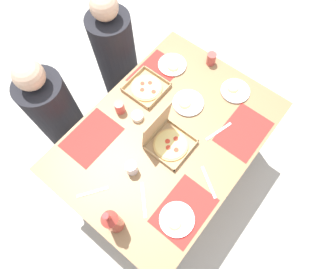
{
  "coord_description": "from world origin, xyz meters",
  "views": [
    {
      "loc": [
        -0.61,
        -0.49,
        2.46
      ],
      "look_at": [
        0.0,
        0.0,
        0.76
      ],
      "focal_mm": 30.67,
      "sensor_mm": 36.0,
      "label": 1
    }
  ],
  "objects_px": {
    "pizza_box_corner_left": "(168,140)",
    "diner_left_seat": "(61,119)",
    "soda_bottle": "(113,222)",
    "plate_far_right": "(235,91)",
    "plate_middle": "(188,103)",
    "plate_near_right": "(177,220)",
    "cup_clear_right": "(132,168)",
    "cup_spare": "(120,107)",
    "condiment_bowl": "(137,116)",
    "plate_near_left": "(172,65)",
    "cup_clear_left": "(211,59)",
    "pizza_box_edge_far": "(146,88)",
    "diner_right_seat": "(118,64)"
  },
  "relations": [
    {
      "from": "plate_far_right",
      "to": "plate_near_right",
      "type": "relative_size",
      "value": 1.0
    },
    {
      "from": "plate_far_right",
      "to": "soda_bottle",
      "type": "distance_m",
      "value": 1.19
    },
    {
      "from": "diner_right_seat",
      "to": "pizza_box_corner_left",
      "type": "bearing_deg",
      "value": -114.4
    },
    {
      "from": "condiment_bowl",
      "to": "plate_near_left",
      "type": "bearing_deg",
      "value": 9.86
    },
    {
      "from": "pizza_box_edge_far",
      "to": "cup_clear_right",
      "type": "relative_size",
      "value": 2.66
    },
    {
      "from": "plate_middle",
      "to": "diner_left_seat",
      "type": "distance_m",
      "value": 0.98
    },
    {
      "from": "cup_clear_right",
      "to": "plate_near_left",
      "type": "bearing_deg",
      "value": 21.03
    },
    {
      "from": "plate_middle",
      "to": "cup_clear_left",
      "type": "height_order",
      "value": "cup_clear_left"
    },
    {
      "from": "plate_near_right",
      "to": "cup_clear_right",
      "type": "height_order",
      "value": "cup_clear_right"
    },
    {
      "from": "plate_far_right",
      "to": "plate_middle",
      "type": "height_order",
      "value": "same"
    },
    {
      "from": "pizza_box_corner_left",
      "to": "pizza_box_edge_far",
      "type": "height_order",
      "value": "pizza_box_corner_left"
    },
    {
      "from": "diner_left_seat",
      "to": "plate_near_left",
      "type": "bearing_deg",
      "value": -30.91
    },
    {
      "from": "plate_far_right",
      "to": "plate_near_left",
      "type": "distance_m",
      "value": 0.49
    },
    {
      "from": "plate_far_right",
      "to": "plate_middle",
      "type": "bearing_deg",
      "value": 145.09
    },
    {
      "from": "cup_spare",
      "to": "soda_bottle",
      "type": "bearing_deg",
      "value": -139.36
    },
    {
      "from": "pizza_box_edge_far",
      "to": "diner_right_seat",
      "type": "xyz_separation_m",
      "value": [
        0.14,
        0.45,
        -0.22
      ]
    },
    {
      "from": "soda_bottle",
      "to": "condiment_bowl",
      "type": "bearing_deg",
      "value": 31.09
    },
    {
      "from": "pizza_box_edge_far",
      "to": "diner_right_seat",
      "type": "height_order",
      "value": "diner_right_seat"
    },
    {
      "from": "cup_spare",
      "to": "diner_right_seat",
      "type": "xyz_separation_m",
      "value": [
        0.39,
        0.42,
        -0.26
      ]
    },
    {
      "from": "cup_clear_right",
      "to": "cup_spare",
      "type": "xyz_separation_m",
      "value": [
        0.27,
        0.34,
        -0.0
      ]
    },
    {
      "from": "plate_middle",
      "to": "diner_right_seat",
      "type": "distance_m",
      "value": 0.78
    },
    {
      "from": "soda_bottle",
      "to": "plate_far_right",
      "type": "bearing_deg",
      "value": -1.74
    },
    {
      "from": "pizza_box_corner_left",
      "to": "diner_left_seat",
      "type": "height_order",
      "value": "diner_left_seat"
    },
    {
      "from": "cup_clear_left",
      "to": "diner_left_seat",
      "type": "distance_m",
      "value": 1.22
    },
    {
      "from": "cup_clear_right",
      "to": "condiment_bowl",
      "type": "height_order",
      "value": "cup_clear_right"
    },
    {
      "from": "plate_far_right",
      "to": "diner_left_seat",
      "type": "bearing_deg",
      "value": 132.79
    },
    {
      "from": "plate_middle",
      "to": "cup_spare",
      "type": "relative_size",
      "value": 2.31
    },
    {
      "from": "cup_spare",
      "to": "diner_right_seat",
      "type": "height_order",
      "value": "diner_right_seat"
    },
    {
      "from": "cup_spare",
      "to": "condiment_bowl",
      "type": "relative_size",
      "value": 1.16
    },
    {
      "from": "cup_spare",
      "to": "diner_left_seat",
      "type": "bearing_deg",
      "value": 121.81
    },
    {
      "from": "pizza_box_edge_far",
      "to": "plate_middle",
      "type": "bearing_deg",
      "value": -74.61
    },
    {
      "from": "plate_far_right",
      "to": "diner_right_seat",
      "type": "relative_size",
      "value": 0.17
    },
    {
      "from": "plate_near_left",
      "to": "diner_left_seat",
      "type": "xyz_separation_m",
      "value": [
        -0.78,
        0.47,
        -0.24
      ]
    },
    {
      "from": "cup_clear_left",
      "to": "diner_left_seat",
      "type": "xyz_separation_m",
      "value": [
        -0.98,
        0.67,
        -0.28
      ]
    },
    {
      "from": "plate_near_left",
      "to": "diner_right_seat",
      "type": "bearing_deg",
      "value": 105.55
    },
    {
      "from": "plate_far_right",
      "to": "plate_middle",
      "type": "distance_m",
      "value": 0.35
    },
    {
      "from": "plate_near_right",
      "to": "cup_spare",
      "type": "height_order",
      "value": "cup_spare"
    },
    {
      "from": "cup_spare",
      "to": "diner_right_seat",
      "type": "relative_size",
      "value": 0.08
    },
    {
      "from": "diner_left_seat",
      "to": "diner_right_seat",
      "type": "distance_m",
      "value": 0.65
    },
    {
      "from": "plate_far_right",
      "to": "diner_left_seat",
      "type": "distance_m",
      "value": 1.31
    },
    {
      "from": "plate_near_right",
      "to": "diner_right_seat",
      "type": "distance_m",
      "value": 1.38
    },
    {
      "from": "plate_near_left",
      "to": "condiment_bowl",
      "type": "relative_size",
      "value": 2.6
    },
    {
      "from": "pizza_box_edge_far",
      "to": "plate_near_right",
      "type": "height_order",
      "value": "pizza_box_edge_far"
    },
    {
      "from": "plate_near_right",
      "to": "plate_near_left",
      "type": "height_order",
      "value": "same"
    },
    {
      "from": "cup_spare",
      "to": "plate_near_right",
      "type": "bearing_deg",
      "value": -114.2
    },
    {
      "from": "pizza_box_edge_far",
      "to": "cup_clear_left",
      "type": "relative_size",
      "value": 2.77
    },
    {
      "from": "plate_near_left",
      "to": "plate_far_right",
      "type": "bearing_deg",
      "value": -78.52
    },
    {
      "from": "cup_clear_right",
      "to": "cup_clear_left",
      "type": "bearing_deg",
      "value": 5.68
    },
    {
      "from": "plate_far_right",
      "to": "plate_near_left",
      "type": "height_order",
      "value": "same"
    },
    {
      "from": "diner_left_seat",
      "to": "soda_bottle",
      "type": "bearing_deg",
      "value": -108.39
    }
  ]
}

